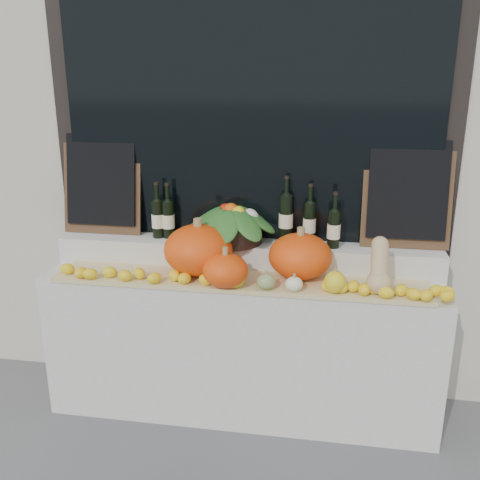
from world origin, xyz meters
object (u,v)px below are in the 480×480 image
Objects in this scene: produce_bowl at (231,222)px; pumpkin_right at (300,256)px; butternut_squash at (379,269)px; wine_bottle_tall at (286,218)px; pumpkin_left at (198,250)px.

pumpkin_right is at bearing -22.23° from produce_bowl.
wine_bottle_tall is (-0.52, 0.36, 0.16)m from butternut_squash.
butternut_squash is (1.00, -0.10, -0.02)m from pumpkin_left.
produce_bowl is at bearing 159.95° from butternut_squash.
produce_bowl is 0.33m from wine_bottle_tall.
butternut_squash is 0.65m from wine_bottle_tall.
pumpkin_right is at bearing -65.47° from wine_bottle_tall.
wine_bottle_tall reaches higher than butternut_squash.
produce_bowl is at bearing 157.77° from pumpkin_right.
wine_bottle_tall is at bearing 8.80° from produce_bowl.
produce_bowl reaches higher than pumpkin_right.
pumpkin_left is 0.98× the size of wine_bottle_tall.
produce_bowl is at bearing -171.20° from wine_bottle_tall.
produce_bowl is (-0.42, 0.17, 0.13)m from pumpkin_right.
pumpkin_right is 0.62× the size of produce_bowl.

